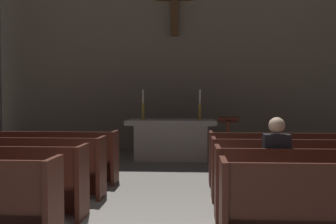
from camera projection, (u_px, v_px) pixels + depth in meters
pew_left_row_3 at (0, 166)px, 6.49m from camera, size 3.29×0.50×0.95m
pew_left_row_4 at (28, 156)px, 7.57m from camera, size 3.29×0.50×0.95m
pew_right_row_3 at (322, 170)px, 6.17m from camera, size 3.29×0.50×0.95m
pew_right_row_4 at (303, 159)px, 7.25m from camera, size 3.29×0.50×0.95m
altar at (171, 139)px, 10.20m from camera, size 2.20×0.90×1.01m
candlestick_left at (143, 110)px, 10.22m from camera, size 0.16×0.16×0.74m
candlestick_right at (200, 110)px, 10.12m from camera, size 0.16×0.16×0.74m
apse_with_cross at (175, 20)px, 11.98m from camera, size 11.03×0.46×7.57m
lectern at (228, 144)px, 8.92m from camera, size 0.44×0.36×1.15m
lone_worshipper at (275, 167)px, 5.17m from camera, size 0.32×0.43×1.32m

